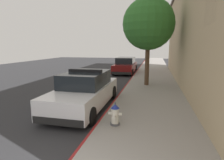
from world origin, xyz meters
name	(u,v)px	position (x,y,z in m)	size (l,w,h in m)	color
ground_plane	(65,86)	(-4.34, 10.00, -0.10)	(32.37, 60.00, 0.20)	#2B2B2D
sidewalk_pavement	(152,88)	(1.66, 10.00, 0.07)	(3.32, 60.00, 0.13)	gray
curb_painted_edge	(126,87)	(-0.04, 10.00, 0.07)	(0.08, 60.00, 0.13)	maroon
police_cruiser	(85,91)	(-1.16, 5.69, 0.74)	(1.94, 4.84, 1.68)	white
parked_car_silver_ahead	(125,66)	(-1.10, 16.58, 0.74)	(1.94, 4.84, 1.56)	maroon
fire_hydrant	(115,115)	(0.56, 3.86, 0.48)	(0.44, 0.40, 0.76)	#4C4C51
street_tree	(148,24)	(1.26, 10.55, 4.02)	(3.25, 3.25, 5.53)	brown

